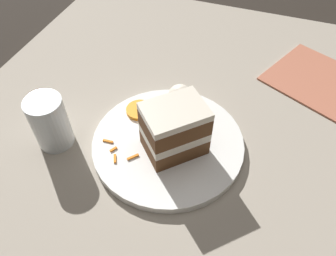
% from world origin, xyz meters
% --- Properties ---
extents(ground_plane, '(6.00, 6.00, 0.00)m').
position_xyz_m(ground_plane, '(0.00, 0.00, 0.00)').
color(ground_plane, black).
rests_on(ground_plane, ground).
extents(dining_table, '(0.92, 0.94, 0.02)m').
position_xyz_m(dining_table, '(0.00, 0.00, 0.01)').
color(dining_table, gray).
rests_on(dining_table, ground).
extents(plate, '(0.26, 0.26, 0.01)m').
position_xyz_m(plate, '(0.03, 0.05, 0.03)').
color(plate, white).
rests_on(plate, dining_table).
extents(cake_slice, '(0.12, 0.12, 0.09)m').
position_xyz_m(cake_slice, '(0.02, 0.06, 0.09)').
color(cake_slice, brown).
rests_on(cake_slice, plate).
extents(cream_dollop, '(0.05, 0.04, 0.05)m').
position_xyz_m(cream_dollop, '(0.04, -0.03, 0.07)').
color(cream_dollop, silver).
rests_on(cream_dollop, plate).
extents(orange_garnish, '(0.05, 0.05, 0.01)m').
position_xyz_m(orange_garnish, '(0.11, -0.00, 0.04)').
color(orange_garnish, orange).
rests_on(orange_garnish, plate).
extents(carrot_shreds_scatter, '(0.16, 0.16, 0.00)m').
position_xyz_m(carrot_shreds_scatter, '(0.05, 0.03, 0.04)').
color(carrot_shreds_scatter, orange).
rests_on(carrot_shreds_scatter, plate).
extents(drinking_glass, '(0.06, 0.06, 0.10)m').
position_xyz_m(drinking_glass, '(0.23, 0.10, 0.07)').
color(drinking_glass, silver).
rests_on(drinking_glass, dining_table).
extents(menu_card, '(0.32, 0.27, 0.00)m').
position_xyz_m(menu_card, '(-0.24, -0.21, 0.03)').
color(menu_card, '#B2664C').
rests_on(menu_card, dining_table).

